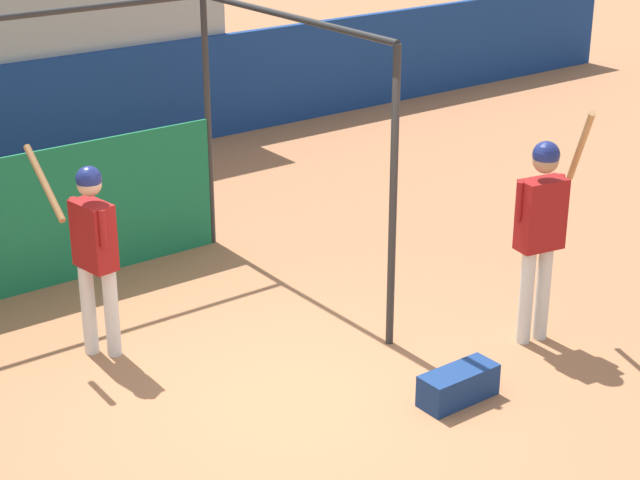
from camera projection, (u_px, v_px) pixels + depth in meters
ground_plane at (293, 396)px, 8.99m from camera, size 60.00×60.00×0.00m
batting_cage at (49, 192)px, 10.25m from camera, size 4.21×3.17×2.82m
player_batter at (93, 244)px, 9.29m from camera, size 0.50×0.81×1.91m
player_waiting at (542, 221)px, 9.50m from camera, size 0.80×0.50×2.22m
equipment_bag at (458, 385)px, 8.88m from camera, size 0.70×0.28×0.28m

